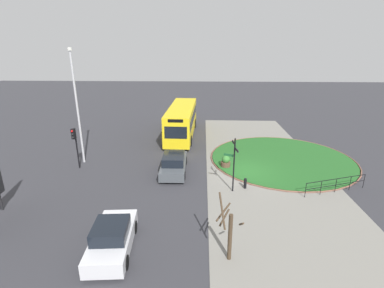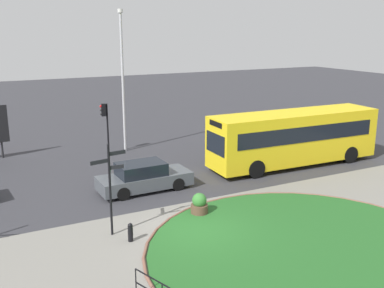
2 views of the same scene
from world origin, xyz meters
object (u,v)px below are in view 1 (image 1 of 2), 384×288
object	(u,v)px
car_far_lane	(174,164)
traffic_light_near	(75,139)
lamppost_tall	(77,105)
car_near_lane	(112,238)
bus_yellow	(182,120)
street_tree_bare	(229,231)
signpost_directional	(234,160)
planter_near_signpost	(226,162)
bollard_foreground	(245,183)

from	to	relation	value
car_far_lane	traffic_light_near	xyz separation A→B (m)	(0.33, 7.48, 1.71)
lamppost_tall	car_near_lane	bearing A→B (deg)	-151.96
bus_yellow	street_tree_bare	size ratio (longest dim) A/B	3.26
signpost_directional	planter_near_signpost	world-z (taller)	signpost_directional
car_far_lane	lamppost_tall	distance (m)	8.74
bus_yellow	traffic_light_near	world-z (taller)	traffic_light_near
bollard_foreground	traffic_light_near	bearing A→B (deg)	77.32
car_near_lane	street_tree_bare	distance (m)	5.35
signpost_directional	bus_yellow	distance (m)	12.96
car_near_lane	planter_near_signpost	size ratio (longest dim) A/B	4.25
lamppost_tall	street_tree_bare	bearing A→B (deg)	-134.98
lamppost_tall	car_far_lane	bearing A→B (deg)	-102.13
traffic_light_near	planter_near_signpost	world-z (taller)	traffic_light_near
bollard_foreground	car_far_lane	size ratio (longest dim) A/B	0.16
bus_yellow	street_tree_bare	xyz separation A→B (m)	(-18.60, -3.40, -0.25)
bollard_foreground	bus_yellow	size ratio (longest dim) A/B	0.07
traffic_light_near	street_tree_bare	world-z (taller)	traffic_light_near
planter_near_signpost	car_far_lane	bearing A→B (deg)	104.13
car_far_lane	lamppost_tall	bearing A→B (deg)	76.90
traffic_light_near	signpost_directional	bearing A→B (deg)	80.30
planter_near_signpost	street_tree_bare	world-z (taller)	street_tree_bare
traffic_light_near	street_tree_bare	size ratio (longest dim) A/B	1.01
bollard_foreground	lamppost_tall	world-z (taller)	lamppost_tall
traffic_light_near	car_near_lane	bearing A→B (deg)	36.82
traffic_light_near	lamppost_tall	bearing A→B (deg)	-171.08
car_far_lane	lamppost_tall	world-z (taller)	lamppost_tall
bollard_foreground	traffic_light_near	size ratio (longest dim) A/B	0.23
traffic_light_near	planter_near_signpost	xyz separation A→B (m)	(0.67, -11.44, -1.93)
bus_yellow	car_far_lane	size ratio (longest dim) A/B	2.26
traffic_light_near	lamppost_tall	size ratio (longest dim) A/B	0.36
planter_near_signpost	car_near_lane	bearing A→B (deg)	149.07
signpost_directional	lamppost_tall	bearing A→B (deg)	68.81
bus_yellow	bollard_foreground	bearing A→B (deg)	24.94
bus_yellow	car_near_lane	xyz separation A→B (m)	(-18.24, 1.88, -1.02)
signpost_directional	bollard_foreground	xyz separation A→B (m)	(0.42, -0.89, -1.78)
bollard_foreground	lamppost_tall	bearing A→B (deg)	71.90
car_near_lane	traffic_light_near	bearing A→B (deg)	26.37
street_tree_bare	bus_yellow	bearing A→B (deg)	10.35
signpost_directional	bus_yellow	size ratio (longest dim) A/B	0.35
car_far_lane	traffic_light_near	size ratio (longest dim) A/B	1.44
signpost_directional	traffic_light_near	world-z (taller)	signpost_directional
signpost_directional	lamppost_tall	world-z (taller)	lamppost_tall
car_near_lane	traffic_light_near	world-z (taller)	traffic_light_near
bollard_foreground	car_near_lane	bearing A→B (deg)	132.60
planter_near_signpost	street_tree_bare	bearing A→B (deg)	176.47
car_far_lane	planter_near_signpost	size ratio (longest dim) A/B	4.71
traffic_light_near	planter_near_signpost	distance (m)	11.62
car_near_lane	lamppost_tall	size ratio (longest dim) A/B	0.47
signpost_directional	street_tree_bare	size ratio (longest dim) A/B	1.14
bollard_foreground	street_tree_bare	xyz separation A→B (m)	(-6.76, 1.67, 1.05)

